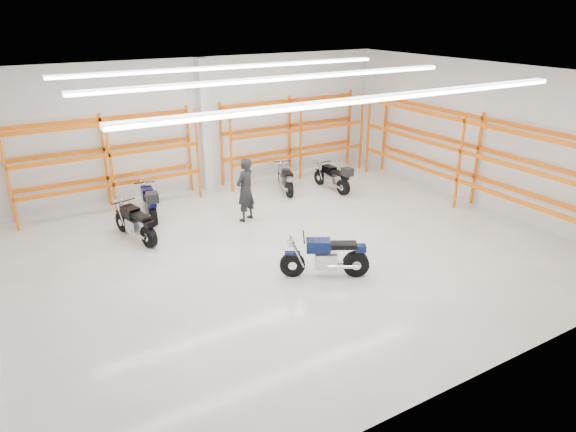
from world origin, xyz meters
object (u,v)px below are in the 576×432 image
standing_man (245,190)px  motorcycle_back_a (136,224)px  structural_column (205,126)px  motorcycle_back_b (150,203)px  motorcycle_main (329,257)px  motorcycle_back_c (286,179)px  motorcycle_back_d (334,178)px

standing_man → motorcycle_back_a: bearing=-30.2°
structural_column → motorcycle_back_b: bearing=-145.8°
motorcycle_main → motorcycle_back_c: 6.25m
motorcycle_main → structural_column: 7.72m
motorcycle_main → motorcycle_back_c: size_ratio=1.02×
motorcycle_main → motorcycle_back_b: (-2.60, 5.73, 0.02)m
motorcycle_back_a → structural_column: 4.94m
motorcycle_back_d → structural_column: (-3.70, 2.51, 1.77)m
motorcycle_back_b → motorcycle_back_d: bearing=-6.5°
motorcycle_main → standing_man: (-0.13, 4.18, 0.47)m
standing_man → structural_column: bearing=-118.9°
motorcycle_back_c → motorcycle_main: bearing=-110.9°
motorcycle_main → standing_man: standing_man is taller
motorcycle_main → motorcycle_back_b: motorcycle_back_b is taller
motorcycle_back_c → structural_column: bearing=142.8°
motorcycle_back_c → motorcycle_back_d: size_ratio=0.97×
motorcycle_main → motorcycle_back_a: 5.54m
motorcycle_back_b → standing_man: bearing=-32.2°
standing_man → motorcycle_main: bearing=65.5°
motorcycle_back_b → motorcycle_back_a: bearing=-120.0°
motorcycle_back_c → motorcycle_back_b: bearing=-178.7°
motorcycle_back_a → motorcycle_back_b: 1.55m
motorcycle_back_c → structural_column: structural_column is taller
motorcycle_main → structural_column: bearing=89.9°
motorcycle_back_a → motorcycle_back_c: motorcycle_back_a is taller
motorcycle_back_d → standing_man: bearing=-167.8°
motorcycle_back_b → structural_column: bearing=34.2°
motorcycle_back_c → standing_man: standing_man is taller
motorcycle_back_b → structural_column: 3.61m
motorcycle_back_b → motorcycle_back_c: (4.83, 0.11, -0.07)m
motorcycle_back_a → structural_column: (3.40, 3.12, 1.78)m
motorcycle_back_a → motorcycle_back_d: (7.09, 0.61, 0.01)m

